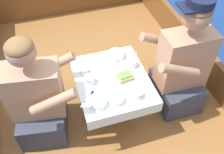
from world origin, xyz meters
TOP-DOWN VIEW (x-y plane):
  - ground_plane at (0.00, 0.00)m, footprint 60.00×60.00m
  - boat_deck at (0.00, 0.00)m, footprint 2.08×3.56m
  - gunwale_starboard at (1.01, 0.00)m, footprint 0.06×3.56m
  - cockpit_table at (0.00, 0.01)m, footprint 0.57×0.68m
  - person_port at (-0.58, 0.01)m, footprint 0.57×0.51m
  - person_starboard at (0.58, -0.04)m, footprint 0.53×0.44m
  - plate_sandwich at (0.09, -0.03)m, footprint 0.22×0.22m
  - plate_bread at (-0.08, 0.20)m, footprint 0.19×0.19m
  - sandwich at (0.09, -0.03)m, footprint 0.13×0.11m
  - bowl_port_near at (-0.03, -0.21)m, footprint 0.12×0.12m
  - bowl_starboard_near at (-0.17, -0.21)m, footprint 0.12×0.12m
  - bowl_center_far at (0.12, 0.25)m, footprint 0.14×0.14m
  - coffee_cup_port at (0.12, -0.22)m, footprint 0.10×0.07m
  - coffee_cup_starboard at (-0.18, 0.02)m, footprint 0.11×0.08m
  - tin_can at (0.21, 0.09)m, footprint 0.07×0.07m
  - utensil_fork_starboard at (-0.22, -0.12)m, footprint 0.13×0.13m
  - utensil_spoon_starboard at (-0.18, -0.06)m, footprint 0.04×0.17m
  - utensil_knife_port at (-0.22, 0.27)m, footprint 0.09×0.15m
  - utensil_spoon_port at (0.20, 0.29)m, footprint 0.15×0.10m
  - utensil_fork_port at (0.07, 0.15)m, footprint 0.15×0.12m
  - utensil_spoon_center at (-0.22, 0.22)m, footprint 0.04×0.17m

SIDE VIEW (x-z plane):
  - ground_plane at x=0.00m, z-range 0.00..0.00m
  - boat_deck at x=0.00m, z-range 0.00..0.34m
  - gunwale_starboard at x=1.01m, z-range 0.34..0.66m
  - cockpit_table at x=0.00m, z-range 0.50..0.93m
  - person_port at x=-0.58m, z-range 0.24..1.19m
  - utensil_fork_starboard at x=-0.22m, z-range 0.77..0.77m
  - utensil_knife_port at x=-0.22m, z-range 0.77..0.77m
  - utensil_fork_port at x=0.07m, z-range 0.77..0.77m
  - utensil_spoon_starboard at x=-0.18m, z-range 0.77..0.77m
  - utensil_spoon_port at x=0.20m, z-range 0.77..0.77m
  - utensil_spoon_center at x=-0.22m, z-range 0.77..0.77m
  - plate_sandwich at x=0.09m, z-range 0.77..0.78m
  - plate_bread at x=-0.08m, z-range 0.77..0.78m
  - person_starboard at x=0.58m, z-range 0.25..1.30m
  - bowl_starboard_near at x=-0.17m, z-range 0.77..0.81m
  - bowl_port_near at x=-0.03m, z-range 0.77..0.81m
  - bowl_center_far at x=0.12m, z-range 0.77..0.81m
  - coffee_cup_port at x=0.12m, z-range 0.77..0.82m
  - tin_can at x=0.21m, z-range 0.77..0.82m
  - coffee_cup_starboard at x=-0.18m, z-range 0.77..0.83m
  - sandwich at x=0.09m, z-range 0.78..0.82m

